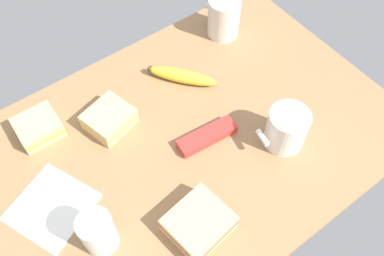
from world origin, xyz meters
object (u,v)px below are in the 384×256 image
object	(u,v)px
sandwich_main	(199,223)
sandwich_extra	(38,127)
banana	(182,76)
paper_napkin	(52,207)
snack_bar	(207,136)
glass_of_milk	(99,234)
coffee_mug_black	(286,128)
coffee_mug_milky	(224,17)
sandwich_side	(109,119)

from	to	relation	value
sandwich_main	sandwich_extra	bearing A→B (deg)	111.57
sandwich_extra	banana	distance (cm)	34.78
sandwich_extra	paper_napkin	distance (cm)	18.69
snack_bar	glass_of_milk	bearing A→B (deg)	-162.26
banana	paper_napkin	size ratio (longest dim) A/B	1.06
coffee_mug_black	snack_bar	size ratio (longest dim) A/B	0.82
coffee_mug_milky	sandwich_extra	xyz separation A→B (cm)	(-52.54, -0.97, -3.18)
banana	sandwich_extra	bearing A→B (deg)	169.61
coffee_mug_milky	sandwich_main	distance (cm)	54.33
snack_bar	paper_napkin	xyz separation A→B (cm)	(-34.73, 5.52, -0.85)
sandwich_side	sandwich_extra	bearing A→B (deg)	152.09
banana	paper_napkin	bearing A→B (deg)	-164.22
coffee_mug_black	sandwich_extra	world-z (taller)	coffee_mug_black
sandwich_main	paper_napkin	world-z (taller)	sandwich_main
sandwich_main	paper_napkin	xyz separation A→B (cm)	(-21.07, 20.71, -2.05)
coffee_mug_milky	paper_napkin	distance (cm)	61.56
sandwich_main	snack_bar	distance (cm)	20.46
sandwich_extra	sandwich_main	bearing A→B (deg)	-68.43
glass_of_milk	paper_napkin	distance (cm)	13.65
glass_of_milk	paper_napkin	size ratio (longest dim) A/B	0.67
sandwich_side	sandwich_extra	size ratio (longest dim) A/B	1.26
coffee_mug_black	coffee_mug_milky	distance (cm)	35.92
coffee_mug_black	coffee_mug_milky	xyz separation A→B (cm)	(10.60, 34.32, 0.55)
paper_napkin	glass_of_milk	bearing A→B (deg)	-68.33
coffee_mug_black	sandwich_extra	distance (cm)	53.65
coffee_mug_black	banana	xyz separation A→B (cm)	(-7.73, 27.08, -3.16)
coffee_mug_milky	sandwich_side	xyz separation A→B (cm)	(-38.91, -8.18, -3.18)
coffee_mug_black	sandwich_side	bearing A→B (deg)	137.29
coffee_mug_milky	sandwich_main	xyz separation A→B (cm)	(-37.39, -39.28, -3.18)
sandwich_main	coffee_mug_black	bearing A→B (deg)	10.50
coffee_mug_milky	banana	world-z (taller)	coffee_mug_milky
banana	coffee_mug_milky	bearing A→B (deg)	21.54
sandwich_side	coffee_mug_black	bearing A→B (deg)	-42.71
coffee_mug_milky	snack_bar	size ratio (longest dim) A/B	0.77
glass_of_milk	banana	bearing A→B (deg)	33.56
paper_napkin	coffee_mug_black	bearing A→B (deg)	-18.21
sandwich_main	banana	size ratio (longest dim) A/B	0.82
sandwich_side	paper_napkin	xyz separation A→B (cm)	(-19.55, -10.40, -2.05)
sandwich_main	glass_of_milk	bearing A→B (deg)	152.10
banana	snack_bar	bearing A→B (deg)	-107.75
coffee_mug_milky	sandwich_main	bearing A→B (deg)	-133.58
banana	snack_bar	world-z (taller)	banana
snack_bar	paper_napkin	size ratio (longest dim) A/B	0.94
coffee_mug_black	sandwich_extra	size ratio (longest dim) A/B	1.20
coffee_mug_black	banana	bearing A→B (deg)	105.93
sandwich_extra	sandwich_side	bearing A→B (deg)	-27.91
coffee_mug_milky	paper_napkin	xyz separation A→B (cm)	(-58.46, -18.58, -5.23)
sandwich_extra	snack_bar	xyz separation A→B (cm)	(28.81, -23.13, -1.20)
coffee_mug_milky	sandwich_side	distance (cm)	39.89
glass_of_milk	paper_napkin	xyz separation A→B (cm)	(-4.81, 12.09, -4.11)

